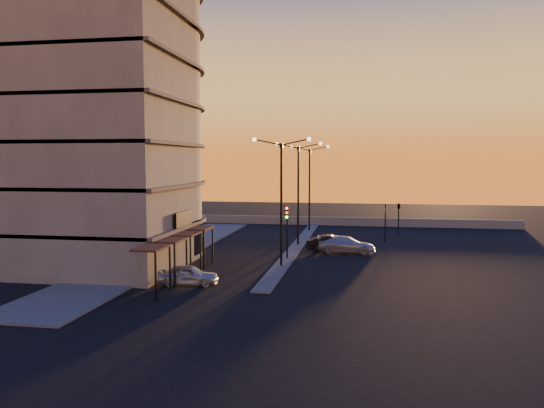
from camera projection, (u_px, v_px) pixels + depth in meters
The scene contains 14 objects.
ground at pixel (281, 267), 39.01m from camera, with size 120.00×120.00×0.00m, color black.
sidewalk_west at pixel (166, 253), 44.73m from camera, with size 5.00×40.00×0.12m, color #4C4C49.
median at pixel (298, 245), 48.82m from camera, with size 1.20×36.00×0.12m, color #4C4C49.
parapet at pixel (331, 221), 64.15m from camera, with size 44.00×0.50×1.00m, color slate.
building at pixel (101, 107), 40.46m from camera, with size 14.35×17.08×25.00m.
streetlamp_near at pixel (281, 191), 38.55m from camera, with size 4.32×0.32×9.51m.
streetlamp_mid at pixel (298, 185), 48.37m from camera, with size 4.32×0.32×9.51m.
streetlamp_far at pixel (309, 181), 58.19m from camera, with size 4.32×0.32×9.51m.
traffic_light_main at pixel (287, 223), 41.59m from camera, with size 0.28×0.44×4.25m.
signal_east_a at pixel (385, 222), 51.22m from camera, with size 0.13×0.16×3.60m.
signal_east_b at pixel (399, 206), 54.80m from camera, with size 0.42×1.99×3.60m.
car_hatchback at pixel (188, 275), 33.30m from camera, with size 1.52×3.78×1.29m, color #B6BBBF.
car_sedan at pixel (333, 244), 45.24m from camera, with size 1.51×4.33×1.43m, color black.
car_wagon at pixel (346, 245), 44.88m from camera, with size 1.98×4.88×1.42m, color #B4B5BC.
Camera 1 is at (5.95, -38.04, 7.81)m, focal length 35.00 mm.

